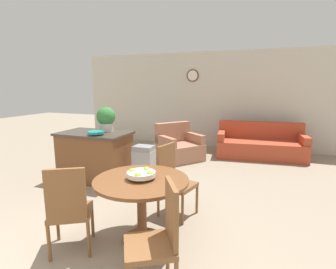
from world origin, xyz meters
TOP-DOWN VIEW (x-y plane):
  - wall_back at (-0.00, 6.05)m, footprint 8.00×0.09m
  - dining_table at (0.25, 0.96)m, footprint 1.05×1.05m
  - dining_chair_near_left at (-0.36, 0.50)m, footprint 0.58×0.58m
  - dining_chair_near_right at (0.70, 0.35)m, footprint 0.58×0.58m
  - dining_chair_far_side at (0.36, 1.71)m, footprint 0.51×0.51m
  - fruit_bowl at (0.25, 0.96)m, footprint 0.31×0.31m
  - kitchen_island at (-1.45, 2.48)m, footprint 1.29×0.79m
  - teal_bowl at (-1.27, 2.27)m, footprint 0.29×0.29m
  - potted_plant at (-1.31, 2.68)m, footprint 0.35×0.35m
  - trash_bin at (-0.47, 2.52)m, footprint 0.35×0.27m
  - couch at (1.42, 5.25)m, footprint 2.14×1.13m
  - armchair at (-0.40, 4.32)m, footprint 1.23×1.25m

SIDE VIEW (x-z plane):
  - couch at x=1.42m, z-range -0.13..0.71m
  - armchair at x=-0.40m, z-range -0.14..0.73m
  - trash_bin at x=-0.47m, z-range 0.00..0.72m
  - kitchen_island at x=-1.45m, z-range 0.00..0.91m
  - dining_chair_near_left at x=-0.36m, z-range 0.04..1.01m
  - dining_chair_near_right at x=0.70m, z-range 0.04..1.01m
  - dining_chair_far_side at x=0.36m, z-range 0.04..1.01m
  - dining_table at x=0.25m, z-range 0.20..0.95m
  - fruit_bowl at x=0.25m, z-range 0.75..0.86m
  - teal_bowl at x=-1.27m, z-range 0.92..0.98m
  - potted_plant at x=-1.31m, z-range 0.92..1.38m
  - wall_back at x=0.00m, z-range 0.00..2.70m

